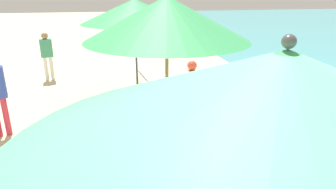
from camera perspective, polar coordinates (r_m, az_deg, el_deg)
umbrella_nearest at (r=1.36m, az=20.77°, el=-1.98°), size 2.57×2.57×2.58m
umbrella_second at (r=4.21m, az=-0.24°, el=14.35°), size 2.32×2.32×2.73m
lounger_second_shoreside at (r=5.82m, az=6.52°, el=-5.30°), size 1.26×0.58×0.55m
umbrella_farthest at (r=7.42m, az=-6.42°, el=15.62°), size 2.60×2.60×2.60m
lounger_farthest_shoreside at (r=8.94m, az=-2.53°, el=3.47°), size 1.25×0.76×0.58m
lounger_farthest_inland at (r=7.04m, az=-0.31°, el=-1.32°), size 1.33×0.75×0.48m
person_walking_mid at (r=10.10m, az=-22.26°, el=7.56°), size 0.40×0.29×1.51m
cooler_box at (r=7.33m, az=19.89°, el=-2.12°), size 0.60×0.48×0.37m
beach_ball at (r=10.70m, az=4.64°, el=5.56°), size 0.35×0.35×0.35m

